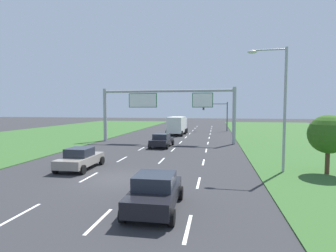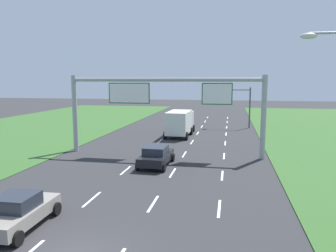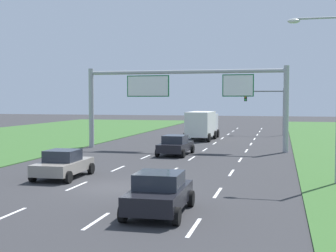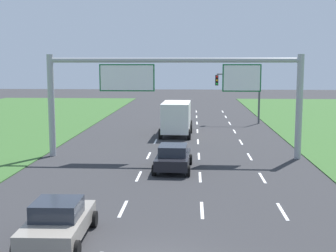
{
  "view_description": "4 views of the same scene",
  "coord_description": "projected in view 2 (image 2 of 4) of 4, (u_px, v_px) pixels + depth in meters",
  "views": [
    {
      "loc": [
        6.22,
        -15.34,
        4.42
      ],
      "look_at": [
        0.4,
        16.3,
        2.23
      ],
      "focal_mm": 28.0,
      "sensor_mm": 36.0,
      "label": 1
    },
    {
      "loc": [
        5.68,
        -10.32,
        6.54
      ],
      "look_at": [
        0.73,
        15.61,
        2.86
      ],
      "focal_mm": 35.0,
      "sensor_mm": 36.0,
      "label": 2
    },
    {
      "loc": [
        8.05,
        -21.21,
        4.3
      ],
      "look_at": [
        -0.29,
        13.07,
        2.27
      ],
      "focal_mm": 50.0,
      "sensor_mm": 36.0,
      "label": 3
    },
    {
      "loc": [
        1.33,
        -13.92,
        6.42
      ],
      "look_at": [
        -0.19,
        14.17,
        2.62
      ],
      "focal_mm": 50.0,
      "sensor_mm": 36.0,
      "label": 4
    }
  ],
  "objects": [
    {
      "name": "sign_gantry",
      "position": [
        164.0,
        100.0,
        28.4
      ],
      "size": [
        17.24,
        0.44,
        7.0
      ],
      "color": "#9EA0A5",
      "rests_on": "ground_plane"
    },
    {
      "name": "lane_dashes_slip",
      "position": [
        223.0,
        165.0,
        25.61
      ],
      "size": [
        0.14,
        68.4,
        0.01
      ],
      "color": "white",
      "rests_on": "ground_plane"
    },
    {
      "name": "box_truck",
      "position": [
        180.0,
        122.0,
        38.94
      ],
      "size": [
        2.83,
        7.2,
        2.99
      ],
      "rotation": [
        0.0,
        0.0,
        -0.03
      ],
      "color": "silver",
      "rests_on": "ground_plane"
    },
    {
      "name": "car_near_red",
      "position": [
        18.0,
        212.0,
        14.56
      ],
      "size": [
        2.28,
        4.22,
        1.54
      ],
      "rotation": [
        0.0,
        0.0,
        0.02
      ],
      "color": "gray",
      "rests_on": "ground_plane"
    },
    {
      "name": "traffic_light_mast",
      "position": [
        236.0,
        100.0,
        45.22
      ],
      "size": [
        4.76,
        0.49,
        5.6
      ],
      "color": "#47494F",
      "rests_on": "ground_plane"
    },
    {
      "name": "lane_dashes_inner_left",
      "position": [
        137.0,
        161.0,
        26.91
      ],
      "size": [
        0.14,
        68.4,
        0.01
      ],
      "color": "white",
      "rests_on": "ground_plane"
    },
    {
      "name": "lane_dashes_inner_right",
      "position": [
        179.0,
        163.0,
        26.26
      ],
      "size": [
        0.14,
        68.4,
        0.01
      ],
      "color": "white",
      "rests_on": "ground_plane"
    },
    {
      "name": "car_mid_lane",
      "position": [
        156.0,
        156.0,
        25.23
      ],
      "size": [
        2.3,
        4.39,
        1.54
      ],
      "rotation": [
        0.0,
        0.0,
        -0.03
      ],
      "color": "black",
      "rests_on": "ground_plane"
    }
  ]
}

